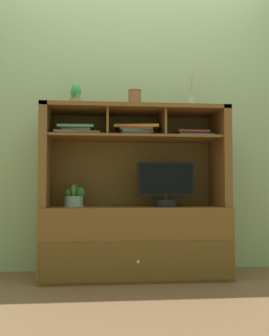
{
  "coord_description": "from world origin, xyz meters",
  "views": [
    {
      "loc": [
        -0.31,
        -3.1,
        0.67
      ],
      "look_at": [
        0.0,
        0.0,
        0.83
      ],
      "focal_mm": 43.01,
      "sensor_mm": 36.0,
      "label": 1
    }
  ],
  "objects_px": {
    "potted_orchid": "(74,198)",
    "magazine_stack_centre": "(192,135)",
    "magazine_stack_right": "(77,132)",
    "tv_monitor": "(166,187)",
    "magazine_stack_left": "(136,131)",
    "ceramic_vase": "(135,99)",
    "diffuser_bottle": "(192,103)",
    "media_console": "(134,223)",
    "potted_succulent": "(76,95)"
  },
  "relations": [
    {
      "from": "diffuser_bottle",
      "to": "tv_monitor",
      "type": "bearing_deg",
      "value": -166.91
    },
    {
      "from": "tv_monitor",
      "to": "magazine_stack_centre",
      "type": "height_order",
      "value": "magazine_stack_centre"
    },
    {
      "from": "magazine_stack_left",
      "to": "potted_succulent",
      "type": "bearing_deg",
      "value": -177.91
    },
    {
      "from": "media_console",
      "to": "diffuser_bottle",
      "type": "relative_size",
      "value": 4.96
    },
    {
      "from": "tv_monitor",
      "to": "magazine_stack_left",
      "type": "height_order",
      "value": "magazine_stack_left"
    },
    {
      "from": "tv_monitor",
      "to": "magazine_stack_left",
      "type": "relative_size",
      "value": 1.19
    },
    {
      "from": "potted_orchid",
      "to": "media_console",
      "type": "bearing_deg",
      "value": 0.65
    },
    {
      "from": "media_console",
      "to": "potted_succulent",
      "type": "height_order",
      "value": "potted_succulent"
    },
    {
      "from": "media_console",
      "to": "magazine_stack_centre",
      "type": "relative_size",
      "value": 4.85
    },
    {
      "from": "potted_orchid",
      "to": "diffuser_bottle",
      "type": "xyz_separation_m",
      "value": [
        0.92,
        0.01,
        0.75
      ]
    },
    {
      "from": "tv_monitor",
      "to": "potted_orchid",
      "type": "relative_size",
      "value": 2.53
    },
    {
      "from": "ceramic_vase",
      "to": "magazine_stack_centre",
      "type": "bearing_deg",
      "value": 2.23
    },
    {
      "from": "potted_orchid",
      "to": "magazine_stack_right",
      "type": "height_order",
      "value": "magazine_stack_right"
    },
    {
      "from": "potted_orchid",
      "to": "ceramic_vase",
      "type": "distance_m",
      "value": 0.9
    },
    {
      "from": "potted_orchid",
      "to": "diffuser_bottle",
      "type": "relative_size",
      "value": 0.61
    },
    {
      "from": "potted_orchid",
      "to": "potted_succulent",
      "type": "distance_m",
      "value": 0.79
    },
    {
      "from": "potted_orchid",
      "to": "magazine_stack_left",
      "type": "relative_size",
      "value": 0.47
    },
    {
      "from": "diffuser_bottle",
      "to": "potted_succulent",
      "type": "relative_size",
      "value": 1.52
    },
    {
      "from": "potted_succulent",
      "to": "potted_orchid",
      "type": "bearing_deg",
      "value": 112.58
    },
    {
      "from": "media_console",
      "to": "ceramic_vase",
      "type": "height_order",
      "value": "ceramic_vase"
    },
    {
      "from": "magazine_stack_centre",
      "to": "ceramic_vase",
      "type": "bearing_deg",
      "value": -177.77
    },
    {
      "from": "media_console",
      "to": "potted_orchid",
      "type": "xyz_separation_m",
      "value": [
        -0.46,
        -0.01,
        0.19
      ]
    },
    {
      "from": "diffuser_bottle",
      "to": "media_console",
      "type": "bearing_deg",
      "value": -179.56
    },
    {
      "from": "media_console",
      "to": "potted_succulent",
      "type": "bearing_deg",
      "value": -177.27
    },
    {
      "from": "magazine_stack_right",
      "to": "magazine_stack_centre",
      "type": "bearing_deg",
      "value": -0.54
    },
    {
      "from": "media_console",
      "to": "tv_monitor",
      "type": "height_order",
      "value": "media_console"
    },
    {
      "from": "magazine_stack_left",
      "to": "potted_orchid",
      "type": "bearing_deg",
      "value": -179.94
    },
    {
      "from": "media_console",
      "to": "magazine_stack_right",
      "type": "relative_size",
      "value": 3.88
    },
    {
      "from": "ceramic_vase",
      "to": "tv_monitor",
      "type": "bearing_deg",
      "value": -5.58
    },
    {
      "from": "diffuser_bottle",
      "to": "ceramic_vase",
      "type": "distance_m",
      "value": 0.46
    },
    {
      "from": "diffuser_bottle",
      "to": "potted_orchid",
      "type": "bearing_deg",
      "value": -179.45
    },
    {
      "from": "potted_orchid",
      "to": "magazine_stack_centre",
      "type": "relative_size",
      "value": 0.59
    },
    {
      "from": "tv_monitor",
      "to": "media_console",
      "type": "bearing_deg",
      "value": 168.88
    },
    {
      "from": "media_console",
      "to": "ceramic_vase",
      "type": "xyz_separation_m",
      "value": [
        0.0,
        -0.02,
        0.96
      ]
    },
    {
      "from": "potted_orchid",
      "to": "magazine_stack_centre",
      "type": "distance_m",
      "value": 1.05
    },
    {
      "from": "magazine_stack_left",
      "to": "ceramic_vase",
      "type": "height_order",
      "value": "ceramic_vase"
    },
    {
      "from": "magazine_stack_centre",
      "to": "ceramic_vase",
      "type": "xyz_separation_m",
      "value": [
        -0.46,
        -0.02,
        0.27
      ]
    },
    {
      "from": "tv_monitor",
      "to": "potted_orchid",
      "type": "distance_m",
      "value": 0.71
    },
    {
      "from": "media_console",
      "to": "potted_succulent",
      "type": "distance_m",
      "value": 1.08
    },
    {
      "from": "tv_monitor",
      "to": "ceramic_vase",
      "type": "relative_size",
      "value": 3.1
    },
    {
      "from": "tv_monitor",
      "to": "ceramic_vase",
      "type": "xyz_separation_m",
      "value": [
        -0.24,
        0.02,
        0.69
      ]
    },
    {
      "from": "ceramic_vase",
      "to": "magazine_stack_right",
      "type": "bearing_deg",
      "value": 176.65
    },
    {
      "from": "magazine_stack_centre",
      "to": "magazine_stack_right",
      "type": "height_order",
      "value": "magazine_stack_right"
    },
    {
      "from": "media_console",
      "to": "ceramic_vase",
      "type": "distance_m",
      "value": 0.96
    },
    {
      "from": "magazine_stack_right",
      "to": "diffuser_bottle",
      "type": "relative_size",
      "value": 1.28
    },
    {
      "from": "magazine_stack_left",
      "to": "potted_succulent",
      "type": "distance_m",
      "value": 0.54
    },
    {
      "from": "magazine_stack_left",
      "to": "diffuser_bottle",
      "type": "bearing_deg",
      "value": 1.06
    },
    {
      "from": "magazine_stack_right",
      "to": "ceramic_vase",
      "type": "xyz_separation_m",
      "value": [
        0.45,
        -0.03,
        0.26
      ]
    },
    {
      "from": "magazine_stack_right",
      "to": "ceramic_vase",
      "type": "bearing_deg",
      "value": -3.35
    },
    {
      "from": "media_console",
      "to": "magazine_stack_right",
      "type": "distance_m",
      "value": 0.83
    }
  ]
}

